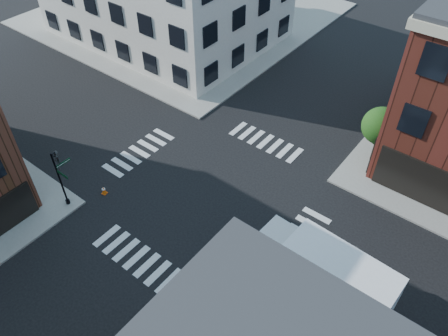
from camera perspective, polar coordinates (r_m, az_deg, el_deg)
ground at (r=30.58m, az=-1.91°, el=-3.14°), size 120.00×120.00×0.00m
sidewalk_nw at (r=55.40m, az=-5.13°, el=19.50°), size 30.00×30.00×0.15m
tree_near at (r=32.78m, az=19.83°, el=4.96°), size 2.69×2.69×4.49m
tree_far at (r=37.87m, az=23.25°, el=8.89°), size 2.43×2.43×4.07m
signal_pole at (r=29.64m, az=-20.59°, el=-0.69°), size 1.29×1.24×4.60m
box_truck at (r=24.67m, az=13.04°, el=-13.37°), size 8.29×2.90×3.70m
traffic_cone at (r=31.39m, az=-15.43°, el=-2.81°), size 0.41×0.41×0.63m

